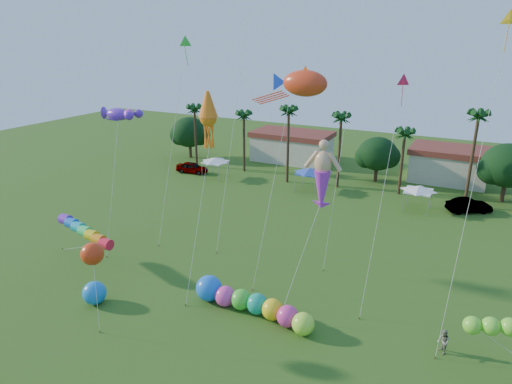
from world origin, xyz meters
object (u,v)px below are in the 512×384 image
at_px(car_a, 192,168).
at_px(car_b, 469,206).
at_px(spectator_b, 443,342).
at_px(blue_ball, 94,293).
at_px(caterpillar_inflatable, 249,303).

height_order(car_a, car_b, car_b).
distance_m(car_b, spectator_b, 28.02).
xyz_separation_m(car_b, blue_ball, (-24.41, -34.11, 0.08)).
xyz_separation_m(caterpillar_inflatable, blue_ball, (-11.16, -4.34, 0.05)).
relative_size(car_a, car_b, 0.96).
xyz_separation_m(car_a, spectator_b, (38.16, -26.50, 0.04)).
relative_size(car_a, spectator_b, 2.80).
distance_m(car_a, car_b, 38.06).
relative_size(car_b, caterpillar_inflatable, 0.50).
bearing_deg(blue_ball, car_a, 112.67).
height_order(caterpillar_inflatable, blue_ball, caterpillar_inflatable).
height_order(car_a, spectator_b, spectator_b).
height_order(car_a, caterpillar_inflatable, caterpillar_inflatable).
bearing_deg(caterpillar_inflatable, blue_ball, -154.97).
height_order(car_b, caterpillar_inflatable, caterpillar_inflatable).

